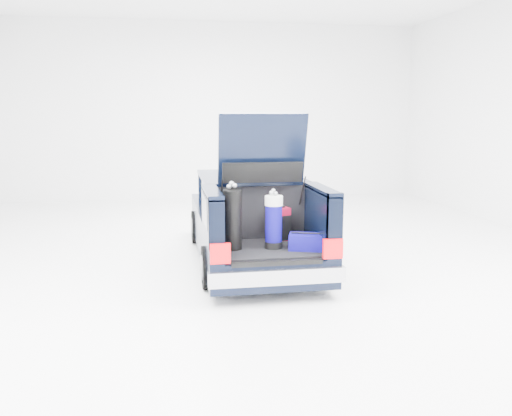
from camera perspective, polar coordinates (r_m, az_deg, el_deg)
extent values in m
plane|color=white|center=(9.22, -0.52, -5.56)|extent=(14.00, 14.00, 0.00)
cube|color=black|center=(9.73, -1.13, -1.71)|extent=(1.75, 3.00, 0.70)
cube|color=black|center=(11.27, -2.31, -0.61)|extent=(1.70, 0.30, 0.50)
cube|color=#A2A2A9|center=(11.42, -2.40, -0.82)|extent=(1.72, 0.10, 0.22)
cube|color=black|center=(9.13, -0.68, 1.48)|extent=(1.55, 1.95, 0.54)
cube|color=black|center=(9.09, -0.69, 3.28)|extent=(1.62, 2.05, 0.06)
cube|color=black|center=(7.70, 1.25, -6.00)|extent=(1.75, 1.30, 0.40)
cube|color=black|center=(7.66, 1.23, -4.35)|extent=(1.32, 1.18, 0.05)
cube|color=black|center=(7.45, -4.60, -1.64)|extent=(0.20, 1.30, 0.85)
cube|color=black|center=(7.73, 6.92, -1.24)|extent=(0.20, 1.30, 0.85)
cube|color=black|center=(7.37, -4.65, 1.68)|extent=(0.20, 1.30, 0.06)
cube|color=black|center=(7.66, 6.98, 1.95)|extent=(0.20, 1.30, 0.06)
cube|color=black|center=(8.15, 0.45, -0.62)|extent=(1.36, 0.08, 0.84)
cube|color=#A2A2A9|center=(7.05, 2.30, -7.27)|extent=(1.80, 0.12, 0.20)
cube|color=red|center=(6.87, -3.79, -4.80)|extent=(0.26, 0.07, 0.26)
cube|color=red|center=(7.17, 8.09, -4.25)|extent=(0.26, 0.07, 0.26)
cube|color=black|center=(7.04, 2.25, -5.82)|extent=(1.20, 0.06, 0.06)
cube|color=black|center=(7.86, 0.67, 6.26)|extent=(1.28, 0.33, 1.03)
cube|color=black|center=(7.89, 0.62, 7.29)|extent=(0.95, 0.17, 0.54)
cylinder|color=black|center=(10.46, -6.23, -1.99)|extent=(0.20, 0.62, 0.62)
cylinder|color=slate|center=(10.46, -6.23, -1.99)|extent=(0.23, 0.36, 0.36)
cylinder|color=black|center=(10.68, 2.59, -1.70)|extent=(0.20, 0.62, 0.62)
cylinder|color=slate|center=(10.68, 2.59, -1.70)|extent=(0.23, 0.36, 0.36)
cylinder|color=black|center=(7.75, -4.96, -6.25)|extent=(0.20, 0.62, 0.62)
cylinder|color=slate|center=(7.75, -4.96, -6.25)|extent=(0.23, 0.36, 0.36)
cylinder|color=black|center=(8.04, 6.82, -5.68)|extent=(0.20, 0.62, 0.62)
cylinder|color=slate|center=(8.04, 6.82, -5.68)|extent=(0.23, 0.36, 0.36)
cube|color=maroon|center=(8.03, 2.39, -1.71)|extent=(0.36, 0.28, 0.49)
cube|color=black|center=(7.98, 2.40, 0.11)|extent=(0.20, 0.10, 0.03)
cube|color=black|center=(7.95, 2.52, -2.19)|extent=(0.31, 0.12, 0.37)
cylinder|color=black|center=(7.47, -2.51, -1.24)|extent=(0.27, 0.29, 0.84)
cube|color=white|center=(7.57, -2.61, -0.86)|extent=(0.10, 0.02, 0.30)
sphere|color=#99999E|center=(7.41, -2.86, 2.26)|extent=(0.07, 0.07, 0.07)
sphere|color=#99999E|center=(7.37, -2.27, 2.37)|extent=(0.07, 0.07, 0.07)
cylinder|color=black|center=(7.61, 1.86, -3.87)|extent=(0.27, 0.27, 0.10)
cylinder|color=#0A0463|center=(7.55, 1.87, -1.60)|extent=(0.24, 0.24, 0.53)
cylinder|color=white|center=(7.49, 1.88, 0.78)|extent=(0.27, 0.27, 0.13)
sphere|color=#99999E|center=(7.50, 2.08, 1.53)|extent=(0.06, 0.06, 0.06)
sphere|color=#99999E|center=(7.51, 1.83, 1.84)|extent=(0.06, 0.06, 0.06)
cube|color=#0A0463|center=(7.55, 5.25, -3.55)|extent=(0.53, 0.42, 0.22)
cylinder|color=black|center=(7.52, 5.27, -2.67)|extent=(0.39, 0.14, 0.02)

